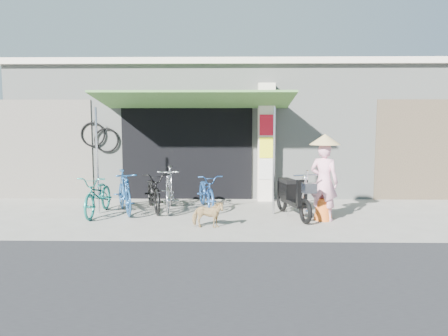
{
  "coord_description": "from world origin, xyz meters",
  "views": [
    {
      "loc": [
        -0.01,
        -8.78,
        2.1
      ],
      "look_at": [
        -0.2,
        1.0,
        1.0
      ],
      "focal_mm": 35.0,
      "sensor_mm": 36.0,
      "label": 1
    }
  ],
  "objects_px": {
    "moped": "(292,196)",
    "nun": "(324,178)",
    "bike_black": "(154,191)",
    "bike_navy": "(207,191)",
    "bike_teal": "(98,195)",
    "bike_silver": "(169,189)",
    "bike_blue": "(125,192)",
    "street_dog": "(208,215)"
  },
  "relations": [
    {
      "from": "bike_teal",
      "to": "bike_navy",
      "type": "distance_m",
      "value": 2.44
    },
    {
      "from": "bike_silver",
      "to": "moped",
      "type": "distance_m",
      "value": 2.8
    },
    {
      "from": "moped",
      "to": "nun",
      "type": "height_order",
      "value": "nun"
    },
    {
      "from": "bike_black",
      "to": "nun",
      "type": "bearing_deg",
      "value": -31.79
    },
    {
      "from": "bike_teal",
      "to": "bike_silver",
      "type": "bearing_deg",
      "value": 18.61
    },
    {
      "from": "bike_blue",
      "to": "bike_black",
      "type": "distance_m",
      "value": 0.67
    },
    {
      "from": "bike_navy",
      "to": "nun",
      "type": "bearing_deg",
      "value": -38.64
    },
    {
      "from": "bike_navy",
      "to": "moped",
      "type": "height_order",
      "value": "moped"
    },
    {
      "from": "bike_silver",
      "to": "moped",
      "type": "xyz_separation_m",
      "value": [
        2.74,
        -0.6,
        -0.05
      ]
    },
    {
      "from": "bike_blue",
      "to": "street_dog",
      "type": "xyz_separation_m",
      "value": [
        1.94,
        -1.34,
        -0.22
      ]
    },
    {
      "from": "bike_black",
      "to": "bike_navy",
      "type": "bearing_deg",
      "value": -8.37
    },
    {
      "from": "bike_blue",
      "to": "nun",
      "type": "distance_m",
      "value": 4.38
    },
    {
      "from": "bike_blue",
      "to": "bike_navy",
      "type": "distance_m",
      "value": 1.88
    },
    {
      "from": "bike_teal",
      "to": "bike_black",
      "type": "distance_m",
      "value": 1.24
    },
    {
      "from": "street_dog",
      "to": "bike_navy",
      "type": "bearing_deg",
      "value": 7.12
    },
    {
      "from": "nun",
      "to": "bike_silver",
      "type": "bearing_deg",
      "value": 15.98
    },
    {
      "from": "street_dog",
      "to": "nun",
      "type": "xyz_separation_m",
      "value": [
        2.37,
        0.71,
        0.62
      ]
    },
    {
      "from": "street_dog",
      "to": "nun",
      "type": "height_order",
      "value": "nun"
    },
    {
      "from": "bike_silver",
      "to": "moped",
      "type": "height_order",
      "value": "bike_silver"
    },
    {
      "from": "street_dog",
      "to": "bike_black",
      "type": "bearing_deg",
      "value": 42.69
    },
    {
      "from": "bike_teal",
      "to": "moped",
      "type": "bearing_deg",
      "value": -0.8
    },
    {
      "from": "bike_black",
      "to": "street_dog",
      "type": "relative_size",
      "value": 2.76
    },
    {
      "from": "bike_silver",
      "to": "bike_navy",
      "type": "xyz_separation_m",
      "value": [
        0.85,
        0.22,
        -0.09
      ]
    },
    {
      "from": "bike_teal",
      "to": "nun",
      "type": "distance_m",
      "value": 4.88
    },
    {
      "from": "bike_blue",
      "to": "nun",
      "type": "height_order",
      "value": "nun"
    },
    {
      "from": "bike_teal",
      "to": "bike_navy",
      "type": "bearing_deg",
      "value": 17.47
    },
    {
      "from": "bike_black",
      "to": "bike_navy",
      "type": "relative_size",
      "value": 1.08
    },
    {
      "from": "bike_black",
      "to": "moped",
      "type": "relative_size",
      "value": 0.99
    },
    {
      "from": "bike_teal",
      "to": "bike_black",
      "type": "xyz_separation_m",
      "value": [
        1.14,
        0.49,
        0.01
      ]
    },
    {
      "from": "bike_teal",
      "to": "bike_navy",
      "type": "height_order",
      "value": "bike_teal"
    },
    {
      "from": "bike_black",
      "to": "moped",
      "type": "xyz_separation_m",
      "value": [
        3.09,
        -0.62,
        0.0
      ]
    },
    {
      "from": "moped",
      "to": "nun",
      "type": "xyz_separation_m",
      "value": [
        0.61,
        -0.29,
        0.43
      ]
    },
    {
      "from": "bike_teal",
      "to": "nun",
      "type": "height_order",
      "value": "nun"
    },
    {
      "from": "bike_black",
      "to": "bike_navy",
      "type": "distance_m",
      "value": 1.22
    },
    {
      "from": "bike_navy",
      "to": "bike_teal",
      "type": "bearing_deg",
      "value": -178.13
    },
    {
      "from": "bike_blue",
      "to": "moped",
      "type": "bearing_deg",
      "value": -28.01
    },
    {
      "from": "bike_teal",
      "to": "bike_blue",
      "type": "height_order",
      "value": "bike_blue"
    },
    {
      "from": "bike_silver",
      "to": "moped",
      "type": "bearing_deg",
      "value": -16.98
    },
    {
      "from": "bike_silver",
      "to": "bike_navy",
      "type": "relative_size",
      "value": 1.06
    },
    {
      "from": "bike_black",
      "to": "moped",
      "type": "height_order",
      "value": "moped"
    },
    {
      "from": "bike_teal",
      "to": "street_dog",
      "type": "relative_size",
      "value": 2.69
    },
    {
      "from": "bike_silver",
      "to": "moped",
      "type": "relative_size",
      "value": 0.97
    }
  ]
}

